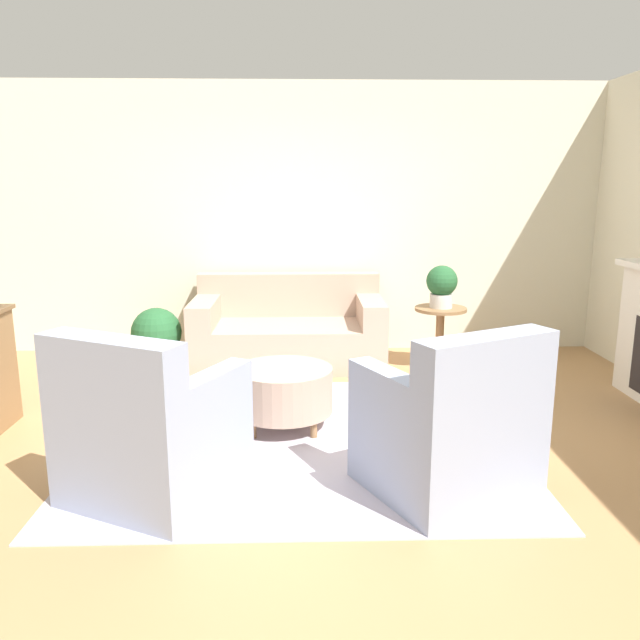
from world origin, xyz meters
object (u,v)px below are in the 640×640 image
object	(u,v)px
armchair_right	(451,431)
potted_plant_floor	(157,336)
armchair_left	(148,435)
ottoman_table	(284,390)
couch	(289,332)
side_table	(440,327)
potted_plant_on_side_table	(442,285)

from	to	relation	value
armchair_right	potted_plant_floor	distance (m)	3.30
armchair_left	ottoman_table	size ratio (longest dim) A/B	1.54
ottoman_table	couch	bearing A→B (deg)	89.98
armchair_right	side_table	bearing A→B (deg)	79.09
couch	potted_plant_floor	bearing A→B (deg)	-164.33
side_table	potted_plant_floor	world-z (taller)	potted_plant_floor
potted_plant_on_side_table	potted_plant_floor	bearing A→B (deg)	-177.76
ottoman_table	potted_plant_on_side_table	size ratio (longest dim) A/B	1.76
side_table	potted_plant_on_side_table	distance (m)	0.42
side_table	potted_plant_floor	distance (m)	2.72
side_table	potted_plant_floor	bearing A→B (deg)	-177.76
side_table	potted_plant_floor	xyz separation A→B (m)	(-2.72, -0.11, -0.04)
couch	armchair_left	size ratio (longest dim) A/B	1.69
armchair_left	potted_plant_on_side_table	world-z (taller)	potted_plant_on_side_table
armchair_left	ottoman_table	bearing A→B (deg)	54.26
armchair_left	side_table	size ratio (longest dim) A/B	1.84
side_table	potted_plant_on_side_table	bearing A→B (deg)	45.00
armchair_left	side_table	bearing A→B (deg)	48.78
armchair_left	potted_plant_on_side_table	distance (m)	3.40
armchair_right	potted_plant_on_side_table	size ratio (longest dim) A/B	2.71
armchair_left	ottoman_table	world-z (taller)	armchair_left
couch	side_table	xyz separation A→B (m)	(1.48, -0.24, 0.10)
side_table	potted_plant_floor	size ratio (longest dim) A/B	0.95
armchair_right	potted_plant_floor	xyz separation A→B (m)	(-2.23, 2.43, -0.02)
armchair_right	potted_plant_floor	bearing A→B (deg)	132.55
ottoman_table	armchair_left	bearing A→B (deg)	-125.74
armchair_right	ottoman_table	size ratio (longest dim) A/B	1.54
armchair_right	side_table	size ratio (longest dim) A/B	1.84
armchair_right	potted_plant_on_side_table	bearing A→B (deg)	79.09
ottoman_table	potted_plant_floor	bearing A→B (deg)	131.52
ottoman_table	potted_plant_on_side_table	xyz separation A→B (m)	(1.48, 1.50, 0.53)
ottoman_table	side_table	world-z (taller)	side_table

